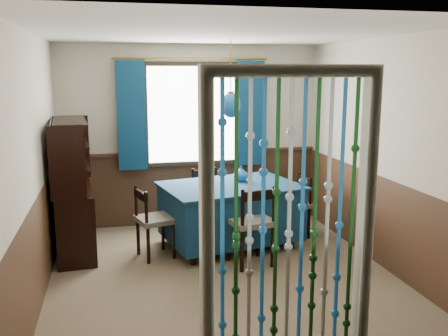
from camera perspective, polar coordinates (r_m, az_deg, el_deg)
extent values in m
plane|color=brown|center=(5.41, -0.13, -12.23)|extent=(4.00, 4.00, 0.00)
plane|color=silver|center=(4.99, -0.14, 15.19)|extent=(4.00, 4.00, 0.00)
plane|color=beige|center=(6.99, -3.75, 3.72)|extent=(3.60, 0.00, 3.60)
plane|color=beige|center=(3.18, 7.85, -5.30)|extent=(3.60, 0.00, 3.60)
plane|color=beige|center=(4.98, -20.77, 0.03)|extent=(0.00, 4.00, 4.00)
plane|color=beige|center=(5.72, 17.76, 1.57)|extent=(0.00, 4.00, 4.00)
plane|color=#3F2718|center=(7.11, -3.65, -2.30)|extent=(3.60, 0.00, 3.60)
plane|color=#3F2718|center=(3.48, 7.42, -17.18)|extent=(3.60, 0.00, 3.60)
plane|color=#3F2718|center=(5.17, -20.03, -8.15)|extent=(0.00, 4.00, 4.00)
plane|color=#3F2718|center=(5.87, 17.20, -5.67)|extent=(0.00, 4.00, 4.00)
cube|color=black|center=(6.91, -3.71, 6.13)|extent=(1.32, 0.12, 1.42)
cube|color=#0F304D|center=(6.17, 0.73, -5.03)|extent=(1.73, 1.34, 0.63)
cube|color=#0F304D|center=(6.08, 0.74, -2.06)|extent=(1.80, 1.41, 0.03)
cylinder|color=black|center=(5.70, -3.56, -10.28)|extent=(0.07, 0.07, 0.14)
cylinder|color=black|center=(6.24, 7.73, -8.44)|extent=(0.07, 0.07, 0.14)
cylinder|color=black|center=(6.40, -6.09, -7.88)|extent=(0.07, 0.07, 0.14)
cylinder|color=black|center=(6.89, 4.23, -6.47)|extent=(0.07, 0.07, 0.14)
cylinder|color=black|center=(5.44, 2.06, -9.50)|extent=(0.05, 0.05, 0.47)
cylinder|color=black|center=(5.60, 5.58, -8.93)|extent=(0.05, 0.05, 0.47)
cylinder|color=black|center=(5.74, 0.55, -8.36)|extent=(0.05, 0.05, 0.47)
cylinder|color=black|center=(5.89, 3.93, -7.87)|extent=(0.05, 0.05, 0.47)
cube|color=#5B5549|center=(5.58, 3.06, -6.10)|extent=(0.52, 0.51, 0.06)
cube|color=black|center=(5.33, 3.98, -3.13)|extent=(0.40, 0.11, 0.10)
cylinder|color=black|center=(5.28, 2.14, -4.86)|extent=(0.04, 0.04, 0.45)
cylinder|color=black|center=(5.45, 5.72, -4.41)|extent=(0.04, 0.04, 0.45)
cylinder|color=black|center=(7.04, -0.94, -4.86)|extent=(0.04, 0.04, 0.42)
cylinder|color=black|center=(6.93, -3.49, -5.14)|extent=(0.04, 0.04, 0.42)
cylinder|color=black|center=(6.77, 0.07, -5.52)|extent=(0.04, 0.04, 0.42)
cylinder|color=black|center=(6.65, -2.57, -5.84)|extent=(0.04, 0.04, 0.42)
cube|color=#5B5549|center=(6.78, -1.74, -3.40)|extent=(0.48, 0.46, 0.06)
cube|color=black|center=(6.86, -2.27, -0.59)|extent=(0.35, 0.10, 0.09)
cylinder|color=black|center=(6.95, -0.99, -1.54)|extent=(0.04, 0.04, 0.41)
cylinder|color=black|center=(6.83, -3.56, -1.77)|extent=(0.04, 0.04, 0.41)
cylinder|color=black|center=(6.02, -9.79, -7.80)|extent=(0.04, 0.04, 0.42)
cylinder|color=black|center=(5.73, -8.65, -8.76)|extent=(0.04, 0.04, 0.42)
cylinder|color=black|center=(6.13, -7.00, -7.38)|extent=(0.04, 0.04, 0.42)
cylinder|color=black|center=(5.84, -5.74, -8.30)|extent=(0.04, 0.04, 0.42)
cube|color=#5B5549|center=(5.85, -7.86, -5.84)|extent=(0.50, 0.51, 0.06)
cube|color=black|center=(5.71, -9.50, -3.08)|extent=(0.14, 0.35, 0.09)
cylinder|color=black|center=(5.90, -10.01, -3.97)|extent=(0.04, 0.04, 0.41)
cylinder|color=black|center=(5.60, -8.87, -4.75)|extent=(0.04, 0.04, 0.41)
cylinder|color=black|center=(6.56, 9.66, -6.26)|extent=(0.04, 0.04, 0.41)
cylinder|color=black|center=(6.83, 8.32, -5.53)|extent=(0.04, 0.04, 0.41)
cylinder|color=black|center=(6.42, 7.31, -6.58)|extent=(0.04, 0.04, 0.41)
cylinder|color=black|center=(6.70, 6.04, -5.82)|extent=(0.04, 0.04, 0.41)
cube|color=#5B5549|center=(6.56, 7.88, -4.10)|extent=(0.43, 0.45, 0.05)
cube|color=black|center=(6.57, 9.19, -1.44)|extent=(0.08, 0.34, 0.09)
cylinder|color=black|center=(6.46, 9.85, -2.82)|extent=(0.04, 0.04, 0.40)
cylinder|color=black|center=(6.73, 8.49, -2.22)|extent=(0.04, 0.04, 0.40)
cube|color=black|center=(6.22, -16.69, -5.71)|extent=(0.53, 1.25, 0.79)
cube|color=black|center=(5.48, -17.52, 0.54)|extent=(0.37, 0.08, 0.79)
cube|color=black|center=(6.61, -16.76, 2.32)|extent=(0.37, 0.08, 0.79)
cube|color=black|center=(6.00, -17.31, 5.06)|extent=(0.48, 1.24, 0.04)
cube|color=black|center=(6.06, -18.89, 1.43)|extent=(0.14, 1.19, 0.79)
cube|color=black|center=(6.06, -16.76, 0.44)|extent=(0.42, 1.16, 0.02)
cube|color=black|center=(6.02, -16.90, 2.88)|extent=(0.42, 1.16, 0.02)
cylinder|color=olive|center=(5.92, 0.77, 10.86)|extent=(0.01, 0.01, 0.76)
ellipsoid|color=#155493|center=(5.94, 0.76, 7.19)|extent=(0.24, 0.24, 0.29)
cylinder|color=olive|center=(5.93, 0.77, 8.61)|extent=(0.07, 0.07, 0.03)
imported|color=#155493|center=(6.26, 1.94, -0.72)|extent=(0.21, 0.21, 0.18)
imported|color=beige|center=(5.77, -16.77, 0.30)|extent=(0.26, 0.26, 0.05)
imported|color=beige|center=(6.34, -16.34, -0.83)|extent=(0.22, 0.22, 0.18)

